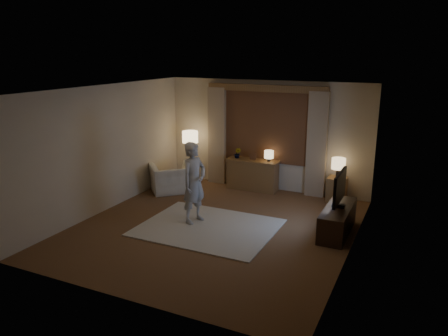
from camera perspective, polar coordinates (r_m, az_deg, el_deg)
The scene contains 13 objects.
room at distance 8.41m, azimuth 0.28°, elevation 1.88°, with size 5.04×5.54×2.64m.
rug at distance 8.36m, azimuth -2.12°, elevation -7.75°, with size 2.50×2.00×0.02m, color beige.
sideboard at distance 10.52m, azimuth 3.75°, elevation -0.97°, with size 1.20×0.40×0.70m, color brown.
picture_frame at distance 10.41m, azimuth 3.80°, elevation 1.41°, with size 0.16×0.02×0.20m, color brown.
plant at distance 10.54m, azimuth 1.78°, elevation 1.90°, with size 0.17×0.13×0.30m, color #999999.
table_lamp_sideboard at distance 10.25m, azimuth 5.89°, elevation 1.71°, with size 0.22×0.22×0.30m.
floor_lamp at distance 10.86m, azimuth -4.44°, elevation 3.70°, with size 0.39×0.39×1.33m.
armchair at distance 10.42m, azimuth -6.72°, elevation -1.34°, with size 1.01×0.88×0.65m, color beige.
side_table at distance 9.97m, azimuth 14.50°, elevation -2.77°, with size 0.40×0.40×0.56m, color brown.
table_lamp_side at distance 9.81m, azimuth 14.73°, elevation 0.50°, with size 0.30×0.30×0.44m.
tv_stand at distance 8.32m, azimuth 14.59°, elevation -6.61°, with size 0.45×1.40×0.50m, color black.
tv at distance 8.11m, azimuth 14.86°, elevation -2.55°, with size 0.23×0.92×0.67m.
person at distance 8.38m, azimuth -3.93°, elevation -1.91°, with size 0.58×0.38×1.58m, color #ADA6A0.
Camera 1 is at (3.46, -6.92, 3.26)m, focal length 35.00 mm.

